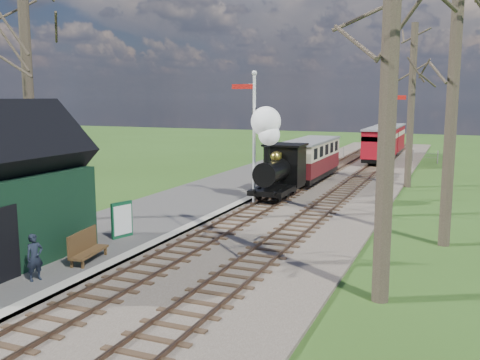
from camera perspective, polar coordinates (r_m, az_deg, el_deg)
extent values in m
ellipsoid|color=#385B23|center=(77.37, -3.72, -5.99)|extent=(57.60, 36.00, 16.20)
ellipsoid|color=#385B23|center=(75.68, 23.09, -9.63)|extent=(70.40, 44.00, 19.80)
ellipsoid|color=#385B23|center=(81.59, 10.33, -6.52)|extent=(64.00, 40.00, 18.00)
cube|color=brown|center=(30.26, 9.12, -0.73)|extent=(8.00, 60.00, 0.10)
cube|color=brown|center=(30.70, 5.86, -0.35)|extent=(0.07, 60.00, 0.12)
cube|color=brown|center=(30.44, 7.66, -0.47)|extent=(0.07, 60.00, 0.12)
cube|color=#38281C|center=(30.57, 6.75, -0.49)|extent=(1.60, 60.00, 0.09)
cube|color=brown|center=(30.08, 10.61, -0.65)|extent=(0.07, 60.00, 0.12)
cube|color=brown|center=(29.89, 12.48, -0.77)|extent=(0.07, 60.00, 0.12)
cube|color=#38281C|center=(29.99, 11.54, -0.80)|extent=(1.60, 60.00, 0.09)
cube|color=#474442|center=(24.55, -6.31, -2.78)|extent=(5.00, 44.00, 0.20)
cube|color=#B2AD9E|center=(23.55, -1.39, -3.21)|extent=(0.40, 44.00, 0.21)
cube|color=black|center=(15.32, -24.17, -6.41)|extent=(0.06, 1.20, 2.00)
cylinder|color=silver|center=(24.77, 1.52, 4.15)|extent=(0.14, 0.14, 6.00)
sphere|color=silver|center=(24.71, 1.55, 11.34)|extent=(0.24, 0.24, 0.24)
cube|color=#B7140F|center=(24.90, 0.34, 9.94)|extent=(1.10, 0.08, 0.22)
cube|color=black|center=(24.70, 1.53, 7.39)|extent=(0.18, 0.06, 0.30)
cylinder|color=silver|center=(29.40, 14.96, 4.11)|extent=(0.14, 0.14, 5.50)
sphere|color=silver|center=(29.31, 15.18, 9.67)|extent=(0.24, 0.24, 0.24)
cube|color=#B7140F|center=(29.24, 16.21, 8.45)|extent=(1.10, 0.08, 0.22)
cube|color=black|center=(29.33, 15.05, 6.35)|extent=(0.18, 0.06, 0.30)
cylinder|color=#382D23|center=(22.27, -21.69, 9.45)|extent=(0.41, 0.41, 11.00)
cylinder|color=#382D23|center=(13.19, 15.72, 12.76)|extent=(0.42, 0.42, 12.00)
cylinder|color=#382D23|center=(19.06, 21.72, 8.15)|extent=(0.40, 0.40, 10.00)
cylinder|color=#382D23|center=(31.17, 17.79, 7.46)|extent=(0.39, 0.39, 9.00)
cube|color=slate|center=(43.97, 12.12, 3.07)|extent=(12.60, 0.02, 0.01)
cube|color=slate|center=(44.00, 12.11, 2.68)|extent=(12.60, 0.02, 0.02)
cylinder|color=slate|center=(44.00, 12.11, 2.75)|extent=(0.08, 0.08, 1.00)
cube|color=black|center=(26.13, 4.02, -0.84)|extent=(1.66, 3.92, 0.24)
cylinder|color=black|center=(25.44, 3.62, 0.91)|extent=(1.08, 2.55, 1.08)
cube|color=black|center=(27.09, 4.83, 1.59)|extent=(1.76, 1.57, 1.96)
cylinder|color=black|center=(24.42, 2.89, 2.67)|extent=(0.27, 0.27, 0.78)
sphere|color=gold|center=(25.63, 3.85, 2.52)|extent=(0.51, 0.51, 0.51)
sphere|color=white|center=(24.30, 3.13, 4.84)|extent=(0.98, 0.98, 0.98)
sphere|color=white|center=(24.42, 2.78, 6.25)|extent=(1.37, 1.37, 1.37)
cylinder|color=black|center=(25.22, 2.09, -1.46)|extent=(0.10, 0.63, 0.63)
cylinder|color=black|center=(24.90, 4.25, -1.62)|extent=(0.10, 0.63, 0.63)
cube|color=black|center=(31.82, 7.44, 0.68)|extent=(1.86, 6.85, 0.29)
cube|color=#591418|center=(31.75, 7.47, 1.72)|extent=(1.96, 6.85, 0.88)
cube|color=beige|center=(31.65, 7.50, 3.31)|extent=(1.96, 6.85, 0.88)
cube|color=slate|center=(31.61, 7.52, 4.19)|extent=(2.06, 7.05, 0.12)
cube|color=black|center=(41.27, 14.65, 2.33)|extent=(1.89, 4.96, 0.30)
cube|color=maroon|center=(41.21, 14.68, 3.15)|extent=(1.98, 4.96, 0.89)
cube|color=beige|center=(41.13, 14.73, 4.39)|extent=(1.98, 4.96, 0.89)
cube|color=slate|center=(41.10, 14.76, 5.08)|extent=(2.08, 5.16, 0.12)
cube|color=black|center=(46.70, 15.59, 3.02)|extent=(1.89, 4.96, 0.30)
cube|color=maroon|center=(46.64, 15.62, 3.75)|extent=(1.98, 4.96, 0.89)
cube|color=beige|center=(46.58, 15.66, 4.84)|extent=(1.98, 4.96, 0.89)
cube|color=slate|center=(46.55, 15.69, 5.45)|extent=(2.08, 5.16, 0.12)
cube|color=#0E4527|center=(18.97, -12.49, -4.16)|extent=(0.34, 0.84, 1.25)
cube|color=silver|center=(18.93, -12.40, -4.18)|extent=(0.24, 0.71, 1.02)
cube|color=#4B341B|center=(16.61, -15.80, -7.44)|extent=(0.70, 1.65, 0.07)
cube|color=#4B341B|center=(16.63, -16.46, -6.35)|extent=(0.31, 1.59, 0.69)
cube|color=#4B341B|center=(16.04, -16.81, -8.62)|extent=(0.07, 0.07, 0.23)
cube|color=#4B341B|center=(17.27, -14.81, -7.28)|extent=(0.07, 0.07, 0.23)
imported|color=black|center=(15.27, -21.05, -7.70)|extent=(0.45, 0.54, 1.27)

